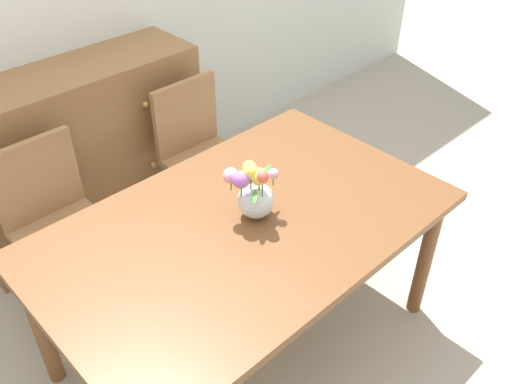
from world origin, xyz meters
TOP-DOWN VIEW (x-y plane):
  - ground_plane at (0.00, 0.00)m, footprint 12.00×12.00m
  - dining_table at (0.00, 0.00)m, footprint 1.70×1.06m
  - chair_left at (-0.45, 0.87)m, footprint 0.42×0.42m
  - chair_right at (0.45, 0.87)m, footprint 0.42×0.42m
  - dresser at (-0.03, 1.33)m, footprint 1.40×0.47m
  - flower_vase at (0.06, 0.00)m, footprint 0.23×0.19m

SIDE VIEW (x-z plane):
  - ground_plane at x=0.00m, z-range 0.00..0.00m
  - dresser at x=-0.03m, z-range 0.00..1.00m
  - chair_left at x=-0.45m, z-range 0.07..0.97m
  - chair_right at x=0.45m, z-range 0.07..0.97m
  - dining_table at x=0.00m, z-range 0.30..1.06m
  - flower_vase at x=0.06m, z-range 0.75..1.01m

